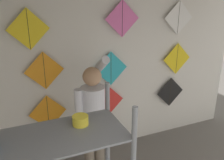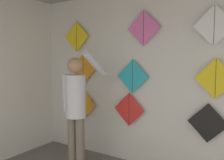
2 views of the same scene
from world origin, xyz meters
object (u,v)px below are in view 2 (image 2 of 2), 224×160
Objects in this scene: kite_1 at (129,109)px; kite_5 at (216,79)px; shopkeeper at (76,104)px; kite_4 at (133,76)px; kite_2 at (208,123)px; kite_7 at (144,28)px; kite_8 at (214,25)px; kite_0 at (83,106)px; kite_3 at (83,69)px; kite_6 at (77,37)px.

kite_5 is at bearing 0.00° from kite_1.
kite_4 is at bearing 50.10° from shopkeeper.
kite_2 is 1.00× the size of kite_7.
kite_8 is at bearing 0.00° from kite_2.
kite_0 is at bearing -179.96° from kite_4.
kite_7 is at bearing 0.03° from kite_0.
kite_4 reaches higher than kite_1.
kite_5 is (2.27, 0.00, -0.07)m from kite_3.
kite_5 is (1.25, 0.00, 0.02)m from kite_4.
kite_3 reaches higher than kite_1.
kite_8 reaches higher than shopkeeper.
shopkeeper is at bearing -157.14° from kite_2.
kite_1 is at bearing 0.00° from kite_3.
kite_3 is at bearing 180.00° from kite_8.
kite_2 is at bearing 180.00° from kite_8.
kite_5 is at bearing 0.00° from kite_6.
kite_0 is 1.25× the size of kite_2.
kite_6 is 1.00× the size of kite_8.
kite_5 is at bearing 0.00° from kite_3.
kite_3 is 2.27m from kite_5.
kite_0 is at bearing -175.32° from kite_3.
kite_8 is (2.38, 0.00, 0.05)m from kite_6.
kite_2 is (1.23, 0.00, -0.05)m from kite_1.
kite_2 is at bearing 0.02° from kite_0.
kite_6 is (-0.15, 0.00, 0.59)m from kite_3.
kite_0 is 1.18m from kite_4.
shopkeeper reaches higher than kite_2.
kite_2 is 1.31m from kite_4.
kite_8 is at bearing 0.00° from kite_1.
shopkeeper is 3.35× the size of kite_5.
kite_4 is at bearing 180.00° from kite_2.
kite_1 is at bearing 180.00° from kite_8.
kite_8 is at bearing 0.00° from kite_7.
shopkeeper reaches higher than kite_1.
kite_0 is at bearing 119.98° from shopkeeper.
kite_8 reaches higher than kite_2.
kite_1 is 1.65m from kite_6.
kite_6 reaches higher than kite_2.
kite_0 is 1.25× the size of kite_4.
kite_4 is at bearing 0.00° from kite_6.
kite_5 is 1.00× the size of kite_8.
kite_7 reaches higher than kite_6.
kite_7 is at bearing 180.00° from kite_2.
kite_1 is 1.00× the size of kite_2.
kite_6 is (-2.34, 0.00, 1.28)m from kite_2.
kite_4 is at bearing 0.00° from kite_1.
kite_8 is at bearing 0.00° from kite_6.
kite_6 reaches higher than kite_5.
kite_2 is (2.19, 0.00, -0.01)m from kite_0.
kite_6 reaches higher than shopkeeper.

